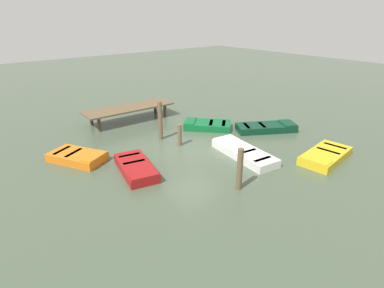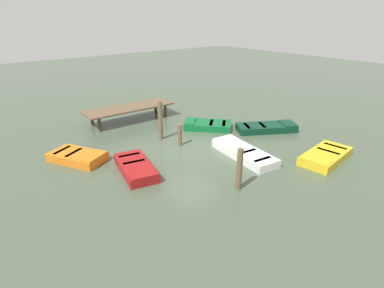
# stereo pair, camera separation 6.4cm
# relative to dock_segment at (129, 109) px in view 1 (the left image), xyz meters

# --- Properties ---
(ground_plane) EXTENTS (80.00, 80.00, 0.00)m
(ground_plane) POSITION_rel_dock_segment_xyz_m (0.24, -6.31, -0.85)
(ground_plane) COLOR #475642
(dock_segment) EXTENTS (5.93, 2.01, 0.95)m
(dock_segment) POSITION_rel_dock_segment_xyz_m (0.00, 0.00, 0.00)
(dock_segment) COLOR brown
(dock_segment) RESTS_ON ground_plane
(rowboat_orange) EXTENTS (2.53, 3.03, 0.46)m
(rowboat_orange) POSITION_rel_dock_segment_xyz_m (-4.87, -3.80, -0.63)
(rowboat_orange) COLOR orange
(rowboat_orange) RESTS_ON ground_plane
(rowboat_red) EXTENTS (1.91, 3.17, 0.46)m
(rowboat_red) POSITION_rel_dock_segment_xyz_m (-3.23, -6.58, -0.63)
(rowboat_red) COLOR maroon
(rowboat_red) RESTS_ON ground_plane
(rowboat_white) EXTENTS (1.78, 3.86, 0.46)m
(rowboat_white) POSITION_rel_dock_segment_xyz_m (1.79, -8.49, -0.63)
(rowboat_white) COLOR silver
(rowboat_white) RESTS_ON ground_plane
(rowboat_green) EXTENTS (3.02, 3.08, 0.46)m
(rowboat_green) POSITION_rel_dock_segment_xyz_m (3.06, -4.32, -0.63)
(rowboat_green) COLOR #0F602D
(rowboat_green) RESTS_ON ground_plane
(rowboat_dark_green) EXTENTS (3.72, 2.91, 0.46)m
(rowboat_dark_green) POSITION_rel_dock_segment_xyz_m (5.59, -6.90, -0.63)
(rowboat_dark_green) COLOR #0C3823
(rowboat_dark_green) RESTS_ON ground_plane
(rowboat_yellow) EXTENTS (3.26, 1.81, 0.46)m
(rowboat_yellow) POSITION_rel_dock_segment_xyz_m (4.61, -11.28, -0.63)
(rowboat_yellow) COLOR gold
(rowboat_yellow) RESTS_ON ground_plane
(mooring_piling_near_right) EXTENTS (0.24, 0.24, 1.79)m
(mooring_piling_near_right) POSITION_rel_dock_segment_xyz_m (-0.67, -10.48, 0.05)
(mooring_piling_near_right) COLOR brown
(mooring_piling_near_right) RESTS_ON ground_plane
(mooring_piling_far_right) EXTENTS (0.22, 0.22, 1.21)m
(mooring_piling_far_right) POSITION_rel_dock_segment_xyz_m (0.13, -5.39, -0.24)
(mooring_piling_far_right) COLOR brown
(mooring_piling_far_right) RESTS_ON ground_plane
(mooring_piling_far_left) EXTENTS (0.24, 0.24, 2.19)m
(mooring_piling_far_left) POSITION_rel_dock_segment_xyz_m (-0.17, -3.98, 0.25)
(mooring_piling_far_left) COLOR brown
(mooring_piling_far_left) RESTS_ON ground_plane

